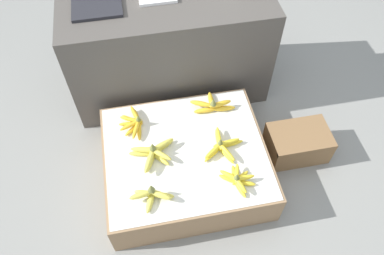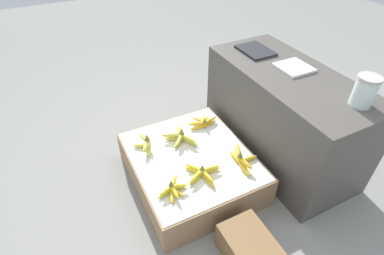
% 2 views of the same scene
% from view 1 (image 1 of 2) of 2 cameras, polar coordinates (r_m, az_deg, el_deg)
% --- Properties ---
extents(ground_plane, '(10.00, 10.00, 0.00)m').
position_cam_1_polar(ground_plane, '(2.29, -0.96, -6.95)').
color(ground_plane, gray).
extents(display_platform, '(0.91, 0.79, 0.24)m').
position_cam_1_polar(display_platform, '(2.18, -1.00, -5.39)').
color(display_platform, '#997551').
rests_on(display_platform, ground_plane).
extents(back_vendor_table, '(1.25, 0.57, 0.71)m').
position_cam_1_polar(back_vendor_table, '(2.48, -3.57, 12.24)').
color(back_vendor_table, '#4C4742').
rests_on(back_vendor_table, ground_plane).
extents(wooden_crate, '(0.36, 0.24, 0.19)m').
position_cam_1_polar(wooden_crate, '(2.38, 15.79, -2.31)').
color(wooden_crate, olive).
rests_on(wooden_crate, ground_plane).
extents(banana_bunch_front_left, '(0.23, 0.15, 0.11)m').
position_cam_1_polar(banana_bunch_front_left, '(1.92, -6.14, -10.23)').
color(banana_bunch_front_left, '#DBCC4C').
rests_on(banana_bunch_front_left, display_platform).
extents(banana_bunch_front_midleft, '(0.19, 0.20, 0.09)m').
position_cam_1_polar(banana_bunch_front_midleft, '(1.97, 6.96, -7.83)').
color(banana_bunch_front_midleft, yellow).
rests_on(banana_bunch_front_midleft, display_platform).
extents(banana_bunch_middle_left, '(0.27, 0.22, 0.11)m').
position_cam_1_polar(banana_bunch_middle_left, '(2.05, -5.87, -3.87)').
color(banana_bunch_middle_left, '#DBCC4C').
rests_on(banana_bunch_middle_left, display_platform).
extents(banana_bunch_middle_midleft, '(0.25, 0.25, 0.09)m').
position_cam_1_polar(banana_bunch_middle_midleft, '(2.07, 4.53, -2.85)').
color(banana_bunch_middle_midleft, yellow).
rests_on(banana_bunch_middle_midleft, display_platform).
extents(banana_bunch_back_left, '(0.15, 0.24, 0.09)m').
position_cam_1_polar(banana_bunch_back_left, '(2.19, -8.79, 0.69)').
color(banana_bunch_back_left, gold).
rests_on(banana_bunch_back_left, display_platform).
extents(banana_bunch_back_midleft, '(0.27, 0.17, 0.11)m').
position_cam_1_polar(banana_bunch_back_midleft, '(2.24, 3.13, 3.44)').
color(banana_bunch_back_midleft, gold).
rests_on(banana_bunch_back_midleft, display_platform).
extents(foam_tray_dark, '(0.28, 0.21, 0.02)m').
position_cam_1_polar(foam_tray_dark, '(2.24, -14.30, 17.30)').
color(foam_tray_dark, '#232328').
rests_on(foam_tray_dark, back_vendor_table).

